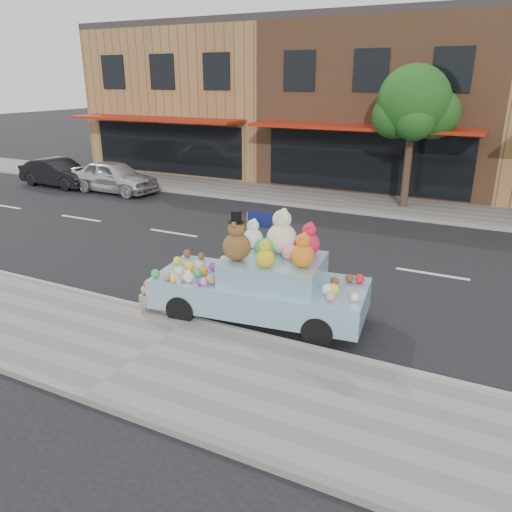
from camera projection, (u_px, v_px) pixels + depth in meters
The scene contains 11 objects.
ground at pixel (287, 251), 14.37m from camera, with size 120.00×120.00×0.00m, color black.
near_sidewalk at pixel (144, 354), 8.87m from camera, with size 60.00×3.00×0.12m, color gray.
far_sidewalk at pixel (352, 202), 19.82m from camera, with size 60.00×3.00×0.12m, color gray.
near_kerb at pixel (191, 320), 10.14m from camera, with size 60.00×0.12×0.13m, color gray.
far_kerb at pixel (340, 210), 18.56m from camera, with size 60.00×0.12×0.13m, color gray.
storefront_left at pixel (208, 99), 27.45m from camera, with size 10.00×9.80×7.30m.
storefront_mid at pixel (390, 103), 23.23m from camera, with size 10.00×9.80×7.30m.
street_tree at pixel (414, 108), 17.79m from camera, with size 3.00×2.70×5.22m.
car_silver at pixel (114, 177), 21.58m from camera, with size 1.63×4.05×1.38m, color silver.
car_dark at pixel (58, 173), 22.82m from camera, with size 1.34×3.85×1.27m, color black.
art_car at pixel (261, 281), 10.12m from camera, with size 4.66×2.28×2.34m.
Camera 1 is at (5.27, -12.55, 4.69)m, focal length 35.00 mm.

